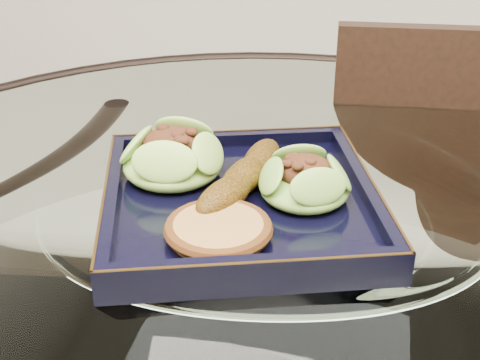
# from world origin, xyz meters

# --- Properties ---
(dining_table) EXTENTS (1.13, 1.13, 0.77)m
(dining_table) POSITION_xyz_m (-0.00, -0.00, 0.60)
(dining_table) COLOR white
(dining_table) RESTS_ON ground
(dining_chair) EXTENTS (0.42, 0.42, 0.87)m
(dining_chair) POSITION_xyz_m (0.21, 0.28, 0.49)
(dining_chair) COLOR black
(dining_chair) RESTS_ON ground
(navy_plate) EXTENTS (0.35, 0.35, 0.02)m
(navy_plate) POSITION_xyz_m (-0.03, 0.02, 0.77)
(navy_plate) COLOR black
(navy_plate) RESTS_ON dining_table
(lettuce_wrap_left) EXTENTS (0.14, 0.14, 0.04)m
(lettuce_wrap_left) POSITION_xyz_m (-0.11, 0.05, 0.80)
(lettuce_wrap_left) COLOR #6DA32F
(lettuce_wrap_left) RESTS_ON navy_plate
(lettuce_wrap_right) EXTENTS (0.09, 0.09, 0.03)m
(lettuce_wrap_right) POSITION_xyz_m (0.03, 0.03, 0.80)
(lettuce_wrap_right) COLOR #579F2E
(lettuce_wrap_right) RESTS_ON navy_plate
(roasted_plantain) EXTENTS (0.07, 0.17, 0.03)m
(roasted_plantain) POSITION_xyz_m (-0.03, 0.04, 0.80)
(roasted_plantain) COLOR #66400A
(roasted_plantain) RESTS_ON navy_plate
(crumb_patty) EXTENTS (0.09, 0.09, 0.02)m
(crumb_patty) POSITION_xyz_m (-0.03, -0.06, 0.79)
(crumb_patty) COLOR #C08740
(crumb_patty) RESTS_ON navy_plate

